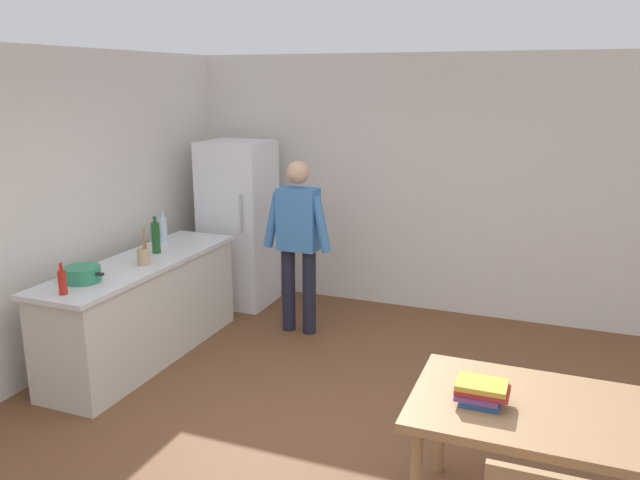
# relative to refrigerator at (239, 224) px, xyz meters

# --- Properties ---
(ground_plane) EXTENTS (14.00, 14.00, 0.00)m
(ground_plane) POSITION_rel_refrigerator_xyz_m (1.90, -2.40, -0.90)
(ground_plane) COLOR brown
(wall_back) EXTENTS (6.40, 0.12, 2.70)m
(wall_back) POSITION_rel_refrigerator_xyz_m (1.90, 0.60, 0.45)
(wall_back) COLOR silver
(wall_back) RESTS_ON ground_plane
(wall_left) EXTENTS (0.12, 5.60, 2.70)m
(wall_left) POSITION_rel_refrigerator_xyz_m (-0.70, -2.20, 0.45)
(wall_left) COLOR silver
(wall_left) RESTS_ON ground_plane
(kitchen_counter) EXTENTS (0.64, 2.20, 0.90)m
(kitchen_counter) POSITION_rel_refrigerator_xyz_m (-0.10, -1.60, -0.45)
(kitchen_counter) COLOR beige
(kitchen_counter) RESTS_ON ground_plane
(refrigerator) EXTENTS (0.70, 0.67, 1.80)m
(refrigerator) POSITION_rel_refrigerator_xyz_m (0.00, 0.00, 0.00)
(refrigerator) COLOR white
(refrigerator) RESTS_ON ground_plane
(person) EXTENTS (0.70, 0.22, 1.70)m
(person) POSITION_rel_refrigerator_xyz_m (0.95, -0.55, 0.08)
(person) COLOR #1E1E2D
(person) RESTS_ON ground_plane
(dining_table) EXTENTS (1.40, 0.90, 0.75)m
(dining_table) POSITION_rel_refrigerator_xyz_m (3.30, -2.70, -0.23)
(dining_table) COLOR #9E754C
(dining_table) RESTS_ON ground_plane
(cooking_pot) EXTENTS (0.40, 0.28, 0.12)m
(cooking_pot) POSITION_rel_refrigerator_xyz_m (-0.15, -2.25, 0.06)
(cooking_pot) COLOR #2D845B
(cooking_pot) RESTS_ON kitchen_counter
(utensil_jar) EXTENTS (0.11, 0.11, 0.32)m
(utensil_jar) POSITION_rel_refrigerator_xyz_m (0.01, -1.68, 0.08)
(utensil_jar) COLOR tan
(utensil_jar) RESTS_ON kitchen_counter
(bottle_sauce_red) EXTENTS (0.06, 0.06, 0.24)m
(bottle_sauce_red) POSITION_rel_refrigerator_xyz_m (-0.07, -2.54, 0.10)
(bottle_sauce_red) COLOR #B22319
(bottle_sauce_red) RESTS_ON kitchen_counter
(bottle_wine_green) EXTENTS (0.08, 0.08, 0.34)m
(bottle_wine_green) POSITION_rel_refrigerator_xyz_m (-0.12, -1.33, 0.15)
(bottle_wine_green) COLOR #1E5123
(bottle_wine_green) RESTS_ON kitchen_counter
(bottle_water_clear) EXTENTS (0.07, 0.07, 0.30)m
(bottle_water_clear) POSITION_rel_refrigerator_xyz_m (-0.30, -0.96, 0.13)
(bottle_water_clear) COLOR silver
(bottle_water_clear) RESTS_ON kitchen_counter
(book_stack) EXTENTS (0.28, 0.20, 0.12)m
(book_stack) POSITION_rel_refrigerator_xyz_m (2.97, -2.78, -0.09)
(book_stack) COLOR #284C8E
(book_stack) RESTS_ON dining_table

